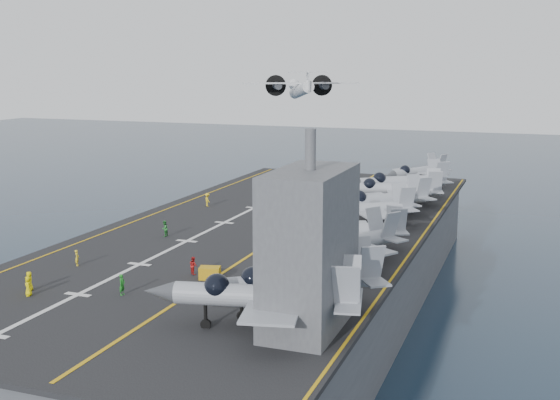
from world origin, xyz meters
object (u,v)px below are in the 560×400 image
(island_superstructure, at_px, (310,230))
(tow_cart_a, at_px, (210,273))
(fighter_jet_0, at_px, (265,294))
(transport_plane, at_px, (301,90))

(island_superstructure, relative_size, tow_cart_a, 6.93)
(fighter_jet_0, height_order, tow_cart_a, fighter_jet_0)
(island_superstructure, distance_m, tow_cart_a, 16.31)
(tow_cart_a, height_order, transport_plane, transport_plane)
(island_superstructure, bearing_deg, transport_plane, 109.11)
(tow_cart_a, xyz_separation_m, transport_plane, (-18.17, 79.90, 13.94))
(fighter_jet_0, distance_m, tow_cart_a, 14.27)
(fighter_jet_0, distance_m, transport_plane, 95.09)
(fighter_jet_0, height_order, transport_plane, transport_plane)
(fighter_jet_0, relative_size, tow_cart_a, 8.50)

